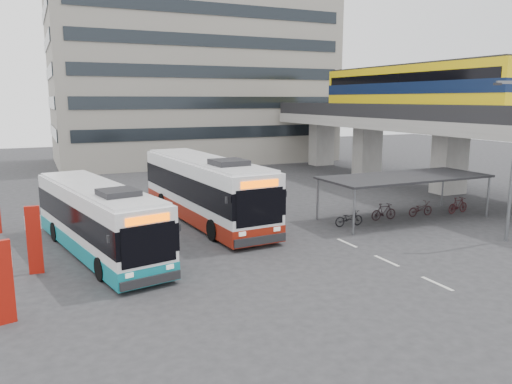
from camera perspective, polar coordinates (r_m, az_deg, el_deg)
name	(u,v)px	position (r m, az deg, el deg)	size (l,w,h in m)	color
ground	(302,249)	(23.69, 5.34, -6.54)	(120.00, 120.00, 0.00)	#28282B
viaduct	(412,108)	(42.66, 17.44, 9.13)	(8.00, 32.00, 9.68)	gray
bike_shelter	(403,191)	(30.49, 16.50, 0.10)	(10.00, 4.00, 2.54)	#595B60
office_block	(192,49)	(58.52, -7.30, 15.93)	(30.00, 15.00, 25.00)	gray
road_markings	(386,261)	(22.69, 14.69, -7.61)	(0.15, 7.60, 0.01)	beige
bus_main	(205,190)	(28.91, -5.87, 0.27)	(3.81, 13.35, 3.90)	white
bus_teal	(98,220)	(23.80, -17.63, -3.02)	(4.66, 11.65, 3.37)	white
pedestrian	(242,215)	(26.57, -1.64, -2.61)	(0.65, 0.43, 1.78)	black
lamp_post	(512,152)	(27.06, 27.24, 4.12)	(1.32, 0.63, 7.82)	#595B60
sign_totem_south	(4,281)	(17.57, -26.87, -9.07)	(0.58, 0.31, 2.70)	#9A1309
sign_totem_mid	(34,239)	(21.93, -24.01, -4.93)	(0.60, 0.22, 2.79)	#9A1309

